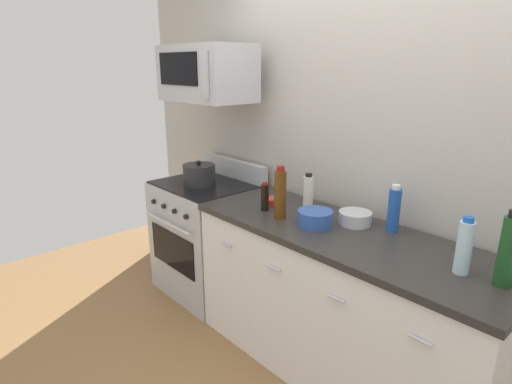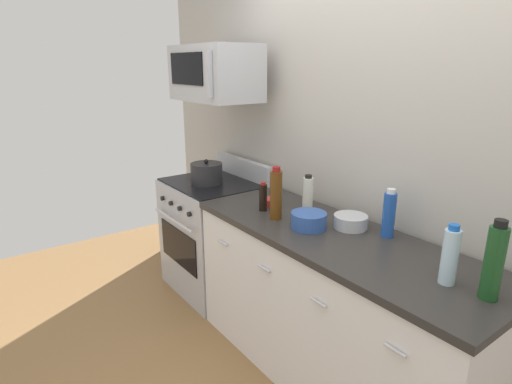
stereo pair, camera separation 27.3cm
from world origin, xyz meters
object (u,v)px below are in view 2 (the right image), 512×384
(bowl_steel_prep, at_px, (351,221))
(stockpot, at_px, (207,173))
(bottle_water_clear, at_px, (450,256))
(bottle_wine_amber, at_px, (276,194))
(bowl_red_small, at_px, (272,202))
(bottle_soda_blue, at_px, (389,214))
(microwave, at_px, (215,73))
(bowl_blue_mixing, at_px, (309,220))
(bottle_vinegar_white, at_px, (308,193))
(range_oven, at_px, (215,235))
(bottle_wine_green, at_px, (494,262))
(bottle_soy_sauce_dark, at_px, (263,197))

(bowl_steel_prep, relative_size, stockpot, 0.77)
(bottle_water_clear, xyz_separation_m, bottle_wine_amber, (-1.03, -0.10, 0.03))
(bottle_water_clear, xyz_separation_m, stockpot, (-1.96, -0.04, -0.04))
(bowl_red_small, distance_m, stockpot, 0.72)
(bowl_red_small, relative_size, bowl_steel_prep, 0.61)
(bottle_soda_blue, bearing_deg, bowl_red_small, -167.31)
(microwave, xyz_separation_m, bowl_steel_prep, (1.29, 0.10, -0.79))
(microwave, distance_m, bowl_red_small, 1.08)
(bottle_soda_blue, distance_m, bowl_steel_prep, 0.23)
(microwave, bearing_deg, bottle_water_clear, -1.59)
(bowl_blue_mixing, height_order, bowl_steel_prep, bowl_blue_mixing)
(bottle_wine_amber, distance_m, bottle_vinegar_white, 0.28)
(range_oven, xyz_separation_m, bottle_wine_green, (2.12, 0.01, 0.61))
(bottle_soy_sauce_dark, bearing_deg, bowl_red_small, 114.10)
(range_oven, distance_m, bottle_soda_blue, 1.62)
(range_oven, height_order, bottle_vinegar_white, bottle_vinegar_white)
(bottle_soy_sauce_dark, height_order, bowl_blue_mixing, bottle_soy_sauce_dark)
(bowl_blue_mixing, bearing_deg, bottle_soda_blue, 37.02)
(bowl_red_small, height_order, stockpot, stockpot)
(bottle_water_clear, xyz_separation_m, bowl_red_small, (-1.25, 0.04, -0.10))
(range_oven, bearing_deg, bowl_steel_prep, 6.31)
(bottle_water_clear, bearing_deg, range_oven, 179.72)
(bottle_soda_blue, distance_m, bottle_soy_sauce_dark, 0.79)
(bottle_wine_amber, height_order, bowl_steel_prep, bottle_wine_amber)
(range_oven, distance_m, bottle_vinegar_white, 1.08)
(microwave, distance_m, bowl_blue_mixing, 1.40)
(bottle_wine_amber, height_order, bottle_wine_green, bottle_wine_green)
(stockpot, bearing_deg, microwave, 89.87)
(bottle_water_clear, relative_size, bottle_vinegar_white, 1.17)
(range_oven, relative_size, bottle_soda_blue, 3.98)
(bowl_red_small, bearing_deg, stockpot, -173.35)
(bottle_soda_blue, xyz_separation_m, bottle_soy_sauce_dark, (-0.73, -0.29, -0.04))
(bowl_steel_prep, bearing_deg, bottle_wine_amber, -145.62)
(range_oven, xyz_separation_m, bowl_blue_mixing, (1.15, -0.05, 0.50))
(bottle_soy_sauce_dark, distance_m, bottle_wine_green, 1.36)
(bottle_wine_amber, xyz_separation_m, bowl_steel_prep, (0.37, 0.25, -0.11))
(bottle_wine_amber, height_order, bowl_red_small, bottle_wine_amber)
(bottle_water_clear, height_order, bottle_soy_sauce_dark, bottle_water_clear)
(bottle_soy_sauce_dark, relative_size, bowl_blue_mixing, 0.92)
(range_oven, distance_m, bottle_soy_sauce_dark, 0.94)
(range_oven, bearing_deg, bottle_wine_green, 0.27)
(range_oven, distance_m, microwave, 1.28)
(range_oven, distance_m, bottle_wine_green, 2.21)
(microwave, distance_m, bottle_wine_green, 2.23)
(bowl_blue_mixing, xyz_separation_m, bowl_steel_prep, (0.14, 0.19, -0.01))
(bowl_steel_prep, bearing_deg, stockpot, -171.37)
(bottle_soda_blue, bearing_deg, bottle_vinegar_white, -176.02)
(bottle_wine_amber, bearing_deg, bottle_water_clear, 5.43)
(bowl_red_small, bearing_deg, bottle_vinegar_white, 34.56)
(bottle_water_clear, height_order, bottle_wine_green, bottle_wine_green)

